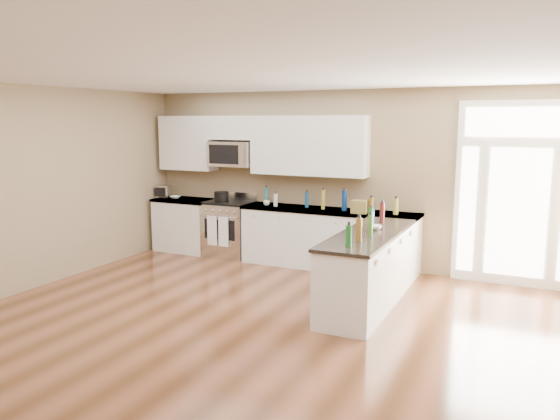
{
  "coord_description": "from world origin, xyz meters",
  "views": [
    {
      "loc": [
        2.78,
        -4.27,
        2.33
      ],
      "look_at": [
        -0.2,
        2.0,
        1.18
      ],
      "focal_mm": 35.0,
      "sensor_mm": 36.0,
      "label": 1
    }
  ],
  "objects_px": {
    "kitchen_range": "(229,229)",
    "stockpot": "(221,196)",
    "toaster_oven": "(164,191)",
    "peninsula_cabinet": "(368,272)"
  },
  "relations": [
    {
      "from": "peninsula_cabinet",
      "to": "stockpot",
      "type": "relative_size",
      "value": 9.45
    },
    {
      "from": "toaster_oven",
      "to": "stockpot",
      "type": "bearing_deg",
      "value": -12.44
    },
    {
      "from": "peninsula_cabinet",
      "to": "kitchen_range",
      "type": "relative_size",
      "value": 2.15
    },
    {
      "from": "stockpot",
      "to": "peninsula_cabinet",
      "type": "bearing_deg",
      "value": -24.72
    },
    {
      "from": "peninsula_cabinet",
      "to": "toaster_oven",
      "type": "bearing_deg",
      "value": 161.17
    },
    {
      "from": "peninsula_cabinet",
      "to": "toaster_oven",
      "type": "relative_size",
      "value": 9.03
    },
    {
      "from": "peninsula_cabinet",
      "to": "kitchen_range",
      "type": "bearing_deg",
      "value": 153.44
    },
    {
      "from": "kitchen_range",
      "to": "stockpot",
      "type": "relative_size",
      "value": 4.4
    },
    {
      "from": "kitchen_range",
      "to": "stockpot",
      "type": "height_order",
      "value": "stockpot"
    },
    {
      "from": "kitchen_range",
      "to": "toaster_oven",
      "type": "bearing_deg",
      "value": 179.62
    }
  ]
}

